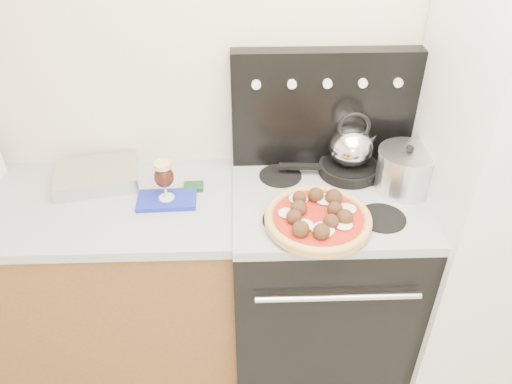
{
  "coord_description": "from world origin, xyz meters",
  "views": [
    {
      "loc": [
        -0.26,
        -0.43,
        2.08
      ],
      "look_at": [
        -0.21,
        1.05,
        1.04
      ],
      "focal_mm": 35.0,
      "sensor_mm": 36.0,
      "label": 1
    }
  ],
  "objects_px": {
    "beer_glass": "(164,181)",
    "stock_pot": "(405,172)",
    "fridge": "(506,190)",
    "tea_kettle": "(352,143)",
    "stove_body": "(319,282)",
    "base_cabinet": "(76,285)",
    "pizza_pan": "(317,224)",
    "skillet": "(349,169)",
    "oven_mitt": "(167,200)",
    "pizza": "(318,217)"
  },
  "relations": [
    {
      "from": "beer_glass",
      "to": "stock_pot",
      "type": "xyz_separation_m",
      "value": [
        0.95,
        0.03,
        -0.0
      ]
    },
    {
      "from": "fridge",
      "to": "tea_kettle",
      "type": "bearing_deg",
      "value": 162.25
    },
    {
      "from": "stove_body",
      "to": "base_cabinet",
      "type": "bearing_deg",
      "value": 178.7
    },
    {
      "from": "base_cabinet",
      "to": "fridge",
      "type": "height_order",
      "value": "fridge"
    },
    {
      "from": "stove_body",
      "to": "fridge",
      "type": "bearing_deg",
      "value": -2.05
    },
    {
      "from": "stock_pot",
      "to": "base_cabinet",
      "type": "bearing_deg",
      "value": -179.28
    },
    {
      "from": "beer_glass",
      "to": "pizza_pan",
      "type": "distance_m",
      "value": 0.61
    },
    {
      "from": "beer_glass",
      "to": "fridge",
      "type": "bearing_deg",
      "value": -1.44
    },
    {
      "from": "fridge",
      "to": "tea_kettle",
      "type": "distance_m",
      "value": 0.63
    },
    {
      "from": "beer_glass",
      "to": "tea_kettle",
      "type": "distance_m",
      "value": 0.77
    },
    {
      "from": "base_cabinet",
      "to": "skillet",
      "type": "relative_size",
      "value": 5.75
    },
    {
      "from": "oven_mitt",
      "to": "skillet",
      "type": "height_order",
      "value": "skillet"
    },
    {
      "from": "stove_body",
      "to": "tea_kettle",
      "type": "distance_m",
      "value": 0.66
    },
    {
      "from": "fridge",
      "to": "oven_mitt",
      "type": "xyz_separation_m",
      "value": [
        -1.34,
        0.03,
        -0.04
      ]
    },
    {
      "from": "oven_mitt",
      "to": "pizza_pan",
      "type": "distance_m",
      "value": 0.61
    },
    {
      "from": "fridge",
      "to": "beer_glass",
      "type": "height_order",
      "value": "fridge"
    },
    {
      "from": "fridge",
      "to": "stock_pot",
      "type": "relative_size",
      "value": 8.39
    },
    {
      "from": "base_cabinet",
      "to": "tea_kettle",
      "type": "xyz_separation_m",
      "value": [
        1.22,
        0.14,
        0.64
      ]
    },
    {
      "from": "skillet",
      "to": "pizza_pan",
      "type": "bearing_deg",
      "value": -117.32
    },
    {
      "from": "fridge",
      "to": "beer_glass",
      "type": "bearing_deg",
      "value": 178.56
    },
    {
      "from": "base_cabinet",
      "to": "pizza_pan",
      "type": "bearing_deg",
      "value": -11.23
    },
    {
      "from": "beer_glass",
      "to": "tea_kettle",
      "type": "relative_size",
      "value": 0.83
    },
    {
      "from": "base_cabinet",
      "to": "stock_pot",
      "type": "bearing_deg",
      "value": 0.72
    },
    {
      "from": "oven_mitt",
      "to": "stock_pot",
      "type": "bearing_deg",
      "value": 2.04
    },
    {
      "from": "pizza",
      "to": "fridge",
      "type": "bearing_deg",
      "value": 11.48
    },
    {
      "from": "pizza",
      "to": "skillet",
      "type": "relative_size",
      "value": 1.55
    },
    {
      "from": "pizza",
      "to": "skillet",
      "type": "distance_m",
      "value": 0.39
    },
    {
      "from": "pizza",
      "to": "pizza_pan",
      "type": "bearing_deg",
      "value": 82.87
    },
    {
      "from": "pizza_pan",
      "to": "tea_kettle",
      "type": "distance_m",
      "value": 0.41
    },
    {
      "from": "pizza",
      "to": "skillet",
      "type": "bearing_deg",
      "value": 62.68
    },
    {
      "from": "tea_kettle",
      "to": "skillet",
      "type": "bearing_deg",
      "value": -17.88
    },
    {
      "from": "base_cabinet",
      "to": "tea_kettle",
      "type": "height_order",
      "value": "tea_kettle"
    },
    {
      "from": "fridge",
      "to": "oven_mitt",
      "type": "relative_size",
      "value": 8.19
    },
    {
      "from": "pizza_pan",
      "to": "tea_kettle",
      "type": "relative_size",
      "value": 1.74
    },
    {
      "from": "oven_mitt",
      "to": "beer_glass",
      "type": "distance_m",
      "value": 0.09
    },
    {
      "from": "base_cabinet",
      "to": "skillet",
      "type": "distance_m",
      "value": 1.33
    },
    {
      "from": "base_cabinet",
      "to": "tea_kettle",
      "type": "bearing_deg",
      "value": 6.51
    },
    {
      "from": "pizza_pan",
      "to": "skillet",
      "type": "distance_m",
      "value": 0.39
    },
    {
      "from": "beer_glass",
      "to": "pizza_pan",
      "type": "height_order",
      "value": "beer_glass"
    },
    {
      "from": "pizza",
      "to": "oven_mitt",
      "type": "bearing_deg",
      "value": 161.76
    },
    {
      "from": "beer_glass",
      "to": "tea_kettle",
      "type": "xyz_separation_m",
      "value": [
        0.75,
        0.15,
        0.06
      ]
    },
    {
      "from": "beer_glass",
      "to": "pizza",
      "type": "relative_size",
      "value": 0.43
    },
    {
      "from": "pizza_pan",
      "to": "fridge",
      "type": "bearing_deg",
      "value": 11.48
    },
    {
      "from": "base_cabinet",
      "to": "pizza",
      "type": "height_order",
      "value": "pizza"
    },
    {
      "from": "base_cabinet",
      "to": "tea_kettle",
      "type": "relative_size",
      "value": 7.2
    },
    {
      "from": "pizza",
      "to": "tea_kettle",
      "type": "xyz_separation_m",
      "value": [
        0.18,
        0.34,
        0.11
      ]
    },
    {
      "from": "base_cabinet",
      "to": "pizza",
      "type": "distance_m",
      "value": 1.18
    },
    {
      "from": "pizza_pan",
      "to": "stock_pot",
      "type": "bearing_deg",
      "value": 30.72
    },
    {
      "from": "beer_glass",
      "to": "pizza",
      "type": "height_order",
      "value": "beer_glass"
    },
    {
      "from": "stove_body",
      "to": "pizza",
      "type": "height_order",
      "value": "pizza"
    }
  ]
}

